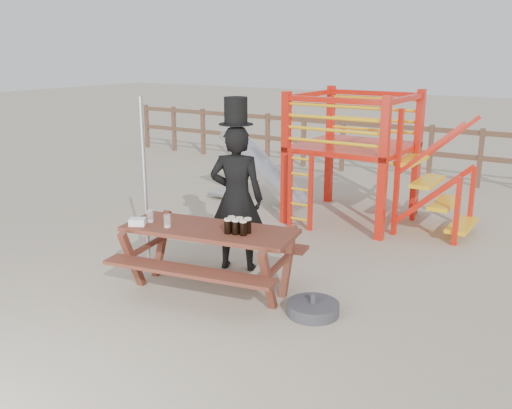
% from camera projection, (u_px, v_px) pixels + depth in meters
% --- Properties ---
extents(ground, '(60.00, 60.00, 0.00)m').
position_uv_depth(ground, '(211.00, 290.00, 6.68)').
color(ground, tan).
rests_on(ground, ground).
extents(back_fence, '(15.09, 0.09, 1.20)m').
position_uv_depth(back_fence, '(407.00, 145.00, 12.17)').
color(back_fence, brown).
rests_on(back_fence, ground).
extents(playground_fort, '(4.71, 1.84, 2.10)m').
position_uv_depth(playground_fort, '(348.00, 154.00, 9.24)').
color(playground_fort, red).
rests_on(playground_fort, ground).
extents(picnic_table, '(2.19, 1.70, 0.77)m').
position_uv_depth(picnic_table, '(210.00, 251.00, 6.55)').
color(picnic_table, brown).
rests_on(picnic_table, ground).
extents(man_with_hat, '(0.79, 0.66, 2.18)m').
position_uv_depth(man_with_hat, '(237.00, 194.00, 7.10)').
color(man_with_hat, black).
rests_on(man_with_hat, ground).
extents(metal_pole, '(0.05, 0.05, 2.19)m').
position_uv_depth(metal_pole, '(145.00, 187.00, 6.99)').
color(metal_pole, '#B2B2B7').
rests_on(metal_pole, ground).
extents(parasol_base, '(0.56, 0.56, 0.24)m').
position_uv_depth(parasol_base, '(313.00, 308.00, 6.06)').
color(parasol_base, '#38383D').
rests_on(parasol_base, ground).
extents(paper_bag, '(0.23, 0.21, 0.08)m').
position_uv_depth(paper_bag, '(137.00, 222.00, 6.56)').
color(paper_bag, white).
rests_on(paper_bag, picnic_table).
extents(stout_pints, '(0.27, 0.22, 0.17)m').
position_uv_depth(stout_pints, '(238.00, 226.00, 6.27)').
color(stout_pints, black).
rests_on(stout_pints, picnic_table).
extents(empty_glasses, '(0.38, 0.12, 0.15)m').
position_uv_depth(empty_glasses, '(159.00, 219.00, 6.57)').
color(empty_glasses, silver).
rests_on(empty_glasses, picnic_table).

